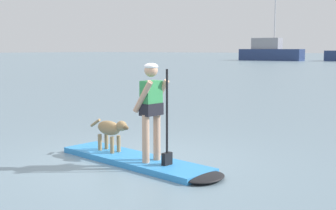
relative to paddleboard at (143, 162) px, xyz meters
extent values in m
plane|color=slate|center=(-0.22, 0.03, -0.05)|extent=(400.00, 400.00, 0.00)
cube|color=#338CD8|center=(-0.22, 0.03, 0.00)|extent=(3.12, 1.12, 0.10)
ellipsoid|color=black|center=(1.29, -0.15, 0.00)|extent=(0.64, 0.79, 0.10)
cylinder|color=tan|center=(0.21, 0.11, 0.45)|extent=(0.12, 0.12, 0.79)
cylinder|color=tan|center=(0.18, -0.15, 0.45)|extent=(0.12, 0.12, 0.79)
cube|color=black|center=(0.20, -0.02, 0.92)|extent=(0.26, 0.38, 0.20)
cube|color=#338C4C|center=(0.20, -0.02, 1.11)|extent=(0.24, 0.36, 0.55)
sphere|color=tan|center=(0.20, -0.02, 1.56)|extent=(0.22, 0.22, 0.22)
ellipsoid|color=white|center=(0.20, -0.02, 1.62)|extent=(0.23, 0.23, 0.11)
cylinder|color=tan|center=(0.22, 0.17, 1.14)|extent=(0.43, 0.14, 0.54)
cylinder|color=tan|center=(0.18, -0.21, 1.14)|extent=(0.43, 0.14, 0.54)
cylinder|color=black|center=(0.55, -0.06, 0.82)|extent=(0.04, 0.04, 1.54)
cube|color=black|center=(0.55, -0.06, 0.15)|extent=(0.10, 0.19, 0.20)
ellipsoid|color=#997A51|center=(-0.88, 0.10, 0.48)|extent=(0.60, 0.29, 0.26)
ellipsoid|color=#997A51|center=(-0.53, 0.06, 0.56)|extent=(0.24, 0.18, 0.18)
ellipsoid|color=brown|center=(-0.42, 0.05, 0.54)|extent=(0.13, 0.09, 0.08)
cylinder|color=#997A51|center=(-1.26, 0.15, 0.53)|extent=(0.27, 0.08, 0.18)
cylinder|color=#997A51|center=(-0.70, 0.16, 0.20)|extent=(0.07, 0.07, 0.30)
cylinder|color=#997A51|center=(-0.72, 0.01, 0.20)|extent=(0.07, 0.07, 0.30)
cylinder|color=#997A51|center=(-1.04, 0.20, 0.20)|extent=(0.07, 0.07, 0.30)
cylinder|color=#997A51|center=(-1.06, 0.05, 0.20)|extent=(0.07, 0.07, 0.30)
cube|color=navy|center=(-25.44, 65.38, 0.91)|extent=(10.80, 2.83, 1.91)
cube|color=gray|center=(-26.25, 65.38, 2.80)|extent=(4.87, 2.07, 1.87)
cylinder|color=silver|center=(-24.90, 65.38, 6.22)|extent=(0.20, 0.20, 8.70)
cylinder|color=silver|center=(-26.25, 65.38, 3.06)|extent=(3.77, 0.20, 0.14)
camera|label=1|loc=(4.63, -5.66, 1.90)|focal=47.34mm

